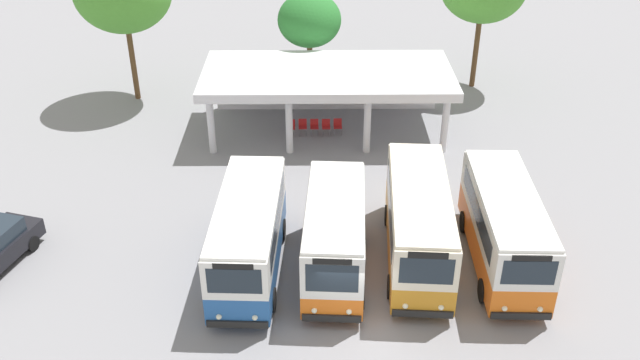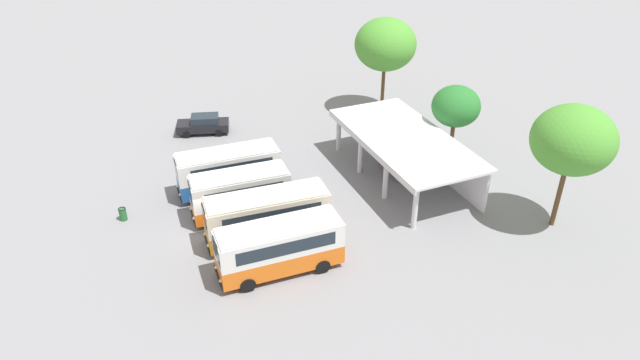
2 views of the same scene
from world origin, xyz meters
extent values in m
plane|color=gray|center=(0.00, 0.00, 0.00)|extent=(180.00, 180.00, 0.00)
cylinder|color=black|center=(-2.84, 0.67, 0.45)|extent=(0.26, 0.91, 0.90)
cylinder|color=black|center=(-4.96, 0.77, 0.45)|extent=(0.26, 0.91, 0.90)
cylinder|color=black|center=(-2.65, 5.09, 0.45)|extent=(0.26, 0.91, 0.90)
cylinder|color=black|center=(-4.77, 5.18, 0.45)|extent=(0.26, 0.91, 0.90)
cube|color=#23569E|center=(-3.81, 2.93, 0.96)|extent=(2.53, 7.21, 1.16)
cube|color=white|center=(-3.81, 2.93, 2.31)|extent=(2.53, 7.21, 1.54)
cube|color=white|center=(-3.81, 2.93, 3.14)|extent=(2.45, 6.99, 0.12)
cube|color=black|center=(-3.96, -0.66, 0.52)|extent=(2.12, 0.19, 0.28)
cube|color=#1E2833|center=(-3.96, -0.62, 2.36)|extent=(1.83, 0.13, 1.00)
cube|color=black|center=(-3.96, -0.62, 2.96)|extent=(1.34, 0.11, 0.24)
cube|color=#1E2833|center=(-2.70, 2.98, 2.36)|extent=(0.28, 5.69, 0.85)
cube|color=#1E2833|center=(-4.90, 3.07, 2.36)|extent=(0.28, 5.69, 0.85)
sphere|color=#EAEACC|center=(-3.35, -0.68, 0.83)|extent=(0.20, 0.20, 0.20)
sphere|color=#EAEACC|center=(-4.57, -0.63, 0.83)|extent=(0.20, 0.20, 0.20)
cylinder|color=black|center=(0.36, 0.80, 0.45)|extent=(0.27, 0.91, 0.90)
cylinder|color=black|center=(-1.70, 0.92, 0.45)|extent=(0.27, 0.91, 0.90)
cylinder|color=black|center=(0.59, 4.78, 0.45)|extent=(0.27, 0.91, 0.90)
cylinder|color=black|center=(-1.47, 4.90, 0.45)|extent=(0.27, 0.91, 0.90)
cube|color=orange|center=(-0.56, 2.85, 0.85)|extent=(2.53, 6.54, 0.93)
cube|color=silver|center=(-0.56, 2.85, 2.18)|extent=(2.53, 6.54, 1.74)
cube|color=silver|center=(-0.56, 2.85, 3.11)|extent=(2.46, 6.34, 0.12)
cube|color=black|center=(-0.74, -0.38, 0.52)|extent=(2.06, 0.22, 0.28)
cube|color=#1E2833|center=(-0.74, -0.34, 2.23)|extent=(1.77, 0.15, 1.13)
cube|color=black|center=(-0.74, -0.34, 2.93)|extent=(1.30, 0.13, 0.24)
cube|color=#1E2833|center=(0.52, 2.89, 2.23)|extent=(0.34, 5.13, 0.95)
cube|color=#1E2833|center=(-1.62, 3.01, 2.23)|extent=(0.34, 5.13, 0.95)
sphere|color=#EAEACC|center=(-0.15, -0.41, 0.83)|extent=(0.20, 0.20, 0.20)
sphere|color=#EAEACC|center=(-1.34, -0.34, 0.83)|extent=(0.20, 0.20, 0.20)
cylinder|color=black|center=(3.59, 1.22, 0.45)|extent=(0.28, 0.91, 0.90)
cylinder|color=black|center=(1.46, 1.37, 0.45)|extent=(0.28, 0.91, 0.90)
cylinder|color=black|center=(3.93, 5.94, 0.45)|extent=(0.28, 0.91, 0.90)
cylinder|color=black|center=(1.80, 6.09, 0.45)|extent=(0.28, 0.91, 0.90)
cube|color=orange|center=(2.70, 3.65, 0.94)|extent=(2.77, 7.77, 1.11)
cube|color=beige|center=(2.70, 3.65, 2.31)|extent=(2.77, 7.77, 1.63)
cube|color=beige|center=(2.70, 3.65, 3.18)|extent=(2.68, 7.54, 0.12)
cube|color=black|center=(2.43, -0.19, 0.52)|extent=(2.13, 0.25, 0.28)
cube|color=#1E2833|center=(2.43, -0.14, 2.36)|extent=(1.83, 0.18, 1.06)
cube|color=black|center=(2.43, -0.14, 3.00)|extent=(1.34, 0.14, 0.24)
cube|color=#1E2833|center=(3.81, 3.67, 2.36)|extent=(0.47, 6.09, 0.89)
cube|color=#1E2833|center=(1.60, 3.83, 2.36)|extent=(0.47, 6.09, 0.89)
sphere|color=#EAEACC|center=(3.04, -0.22, 0.83)|extent=(0.20, 0.20, 0.20)
sphere|color=#EAEACC|center=(1.81, -0.13, 0.83)|extent=(0.20, 0.20, 0.20)
cylinder|color=black|center=(6.92, 1.04, 0.45)|extent=(0.25, 0.91, 0.90)
cylinder|color=black|center=(4.82, 1.11, 0.45)|extent=(0.25, 0.91, 0.90)
cylinder|color=black|center=(7.08, 5.51, 0.45)|extent=(0.25, 0.91, 0.90)
cylinder|color=black|center=(4.97, 5.58, 0.45)|extent=(0.25, 0.91, 0.90)
cube|color=orange|center=(5.95, 3.31, 0.97)|extent=(2.45, 7.28, 1.18)
cube|color=silver|center=(5.95, 3.31, 2.33)|extent=(2.45, 7.28, 1.52)
cube|color=silver|center=(5.95, 3.31, 3.15)|extent=(2.38, 7.06, 0.12)
cube|color=black|center=(5.82, -0.32, 0.52)|extent=(2.10, 0.17, 0.28)
cube|color=#1E2833|center=(5.82, -0.28, 2.38)|extent=(1.81, 0.11, 0.99)
cube|color=black|center=(5.82, -0.28, 2.97)|extent=(1.32, 0.10, 0.24)
cube|color=#1E2833|center=(7.04, 3.37, 2.38)|extent=(0.24, 5.76, 0.84)
cube|color=#1E2833|center=(4.86, 3.45, 2.38)|extent=(0.24, 5.76, 0.84)
sphere|color=#EAEACC|center=(6.43, -0.33, 0.83)|extent=(0.20, 0.20, 0.20)
sphere|color=#EAEACC|center=(5.21, -0.29, 0.83)|extent=(0.20, 0.20, 0.20)
cylinder|color=black|center=(-12.72, 4.35, 0.32)|extent=(0.36, 0.66, 0.64)
cylinder|color=silver|center=(-6.49, 12.71, 1.60)|extent=(0.36, 0.36, 3.20)
cylinder|color=silver|center=(-2.57, 12.71, 1.60)|extent=(0.36, 0.36, 3.20)
cylinder|color=silver|center=(1.35, 12.71, 1.60)|extent=(0.36, 0.36, 3.20)
cylinder|color=silver|center=(5.27, 12.71, 1.60)|extent=(0.36, 0.36, 3.20)
cube|color=silver|center=(-0.61, 18.00, 1.60)|extent=(12.56, 0.20, 3.20)
cube|color=silver|center=(-0.61, 15.25, 3.30)|extent=(13.06, 6.18, 0.20)
cube|color=silver|center=(-0.61, 12.21, 3.06)|extent=(13.06, 0.10, 0.28)
cylinder|color=slate|center=(-2.38, 14.38, 0.22)|extent=(0.03, 0.03, 0.44)
cylinder|color=slate|center=(-2.73, 14.37, 0.22)|extent=(0.03, 0.03, 0.44)
cylinder|color=slate|center=(-2.39, 14.73, 0.22)|extent=(0.03, 0.03, 0.44)
cylinder|color=slate|center=(-2.74, 14.73, 0.22)|extent=(0.03, 0.03, 0.44)
cube|color=#B21E1E|center=(-2.56, 14.55, 0.46)|extent=(0.45, 0.45, 0.04)
cube|color=#B21E1E|center=(-2.56, 14.75, 0.66)|extent=(0.44, 0.05, 0.40)
cylinder|color=slate|center=(-1.75, 14.44, 0.22)|extent=(0.03, 0.03, 0.44)
cylinder|color=slate|center=(-2.10, 14.43, 0.22)|extent=(0.03, 0.03, 0.44)
cylinder|color=slate|center=(-1.76, 14.79, 0.22)|extent=(0.03, 0.03, 0.44)
cylinder|color=slate|center=(-2.11, 14.78, 0.22)|extent=(0.03, 0.03, 0.44)
cube|color=#B21E1E|center=(-1.93, 14.61, 0.46)|extent=(0.45, 0.45, 0.04)
cube|color=#B21E1E|center=(-1.94, 14.81, 0.66)|extent=(0.44, 0.05, 0.40)
cylinder|color=slate|center=(-1.13, 14.43, 0.22)|extent=(0.03, 0.03, 0.44)
cylinder|color=slate|center=(-1.48, 14.42, 0.22)|extent=(0.03, 0.03, 0.44)
cylinder|color=slate|center=(-1.14, 14.78, 0.22)|extent=(0.03, 0.03, 0.44)
cylinder|color=slate|center=(-1.49, 14.77, 0.22)|extent=(0.03, 0.03, 0.44)
cube|color=#B21E1E|center=(-1.31, 14.60, 0.46)|extent=(0.45, 0.45, 0.04)
cube|color=#B21E1E|center=(-1.31, 14.80, 0.66)|extent=(0.44, 0.05, 0.40)
cylinder|color=slate|center=(-0.50, 14.42, 0.22)|extent=(0.03, 0.03, 0.44)
cylinder|color=slate|center=(-0.85, 14.41, 0.22)|extent=(0.03, 0.03, 0.44)
cylinder|color=slate|center=(-0.51, 14.77, 0.22)|extent=(0.03, 0.03, 0.44)
cylinder|color=slate|center=(-0.86, 14.76, 0.22)|extent=(0.03, 0.03, 0.44)
cube|color=#B21E1E|center=(-0.68, 14.59, 0.46)|extent=(0.45, 0.45, 0.04)
cube|color=#B21E1E|center=(-0.69, 14.79, 0.66)|extent=(0.44, 0.05, 0.40)
cylinder|color=slate|center=(0.12, 14.46, 0.22)|extent=(0.03, 0.03, 0.44)
cylinder|color=slate|center=(-0.23, 14.45, 0.22)|extent=(0.03, 0.03, 0.44)
cylinder|color=slate|center=(0.11, 14.81, 0.22)|extent=(0.03, 0.03, 0.44)
cylinder|color=slate|center=(-0.24, 14.80, 0.22)|extent=(0.03, 0.03, 0.44)
cube|color=#B21E1E|center=(-0.06, 14.63, 0.46)|extent=(0.45, 0.45, 0.04)
cube|color=#B21E1E|center=(-0.06, 14.83, 0.66)|extent=(0.44, 0.05, 0.40)
cylinder|color=brown|center=(-1.57, 20.09, 1.61)|extent=(0.32, 0.32, 3.22)
ellipsoid|color=#28722D|center=(-1.57, 20.09, 4.59)|extent=(3.66, 3.66, 3.11)
cylinder|color=brown|center=(8.49, 21.29, 2.16)|extent=(0.32, 0.32, 4.33)
cylinder|color=brown|center=(-11.86, 19.59, 2.19)|extent=(0.32, 0.32, 4.38)
camera|label=1|loc=(-1.30, -18.18, 16.60)|focal=38.37mm
camera|label=2|loc=(30.40, -4.54, 21.52)|focal=31.59mm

